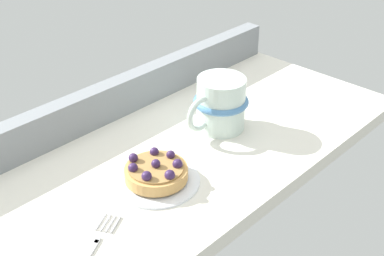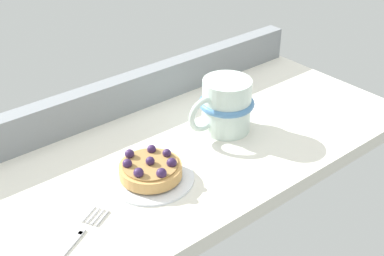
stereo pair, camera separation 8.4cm
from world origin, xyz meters
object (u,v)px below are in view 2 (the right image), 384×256
object	(u,v)px
raspberry_tart	(150,169)
dessert_fork	(71,243)
coffee_mug	(227,106)
dessert_plate	(151,177)

from	to	relation	value
raspberry_tart	dessert_fork	bearing A→B (deg)	-163.14
coffee_mug	dessert_fork	world-z (taller)	coffee_mug
dessert_plate	dessert_fork	xyz separation A→B (cm)	(-16.34, -4.96, -0.07)
raspberry_tart	dessert_fork	world-z (taller)	raspberry_tart
coffee_mug	raspberry_tart	bearing A→B (deg)	-170.50
dessert_plate	dessert_fork	bearing A→B (deg)	-163.13
dessert_plate	dessert_fork	size ratio (longest dim) A/B	0.89
coffee_mug	dessert_plate	bearing A→B (deg)	-170.51
raspberry_tart	dessert_fork	xyz separation A→B (cm)	(-16.33, -4.95, -1.69)
dessert_plate	coffee_mug	bearing A→B (deg)	9.49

